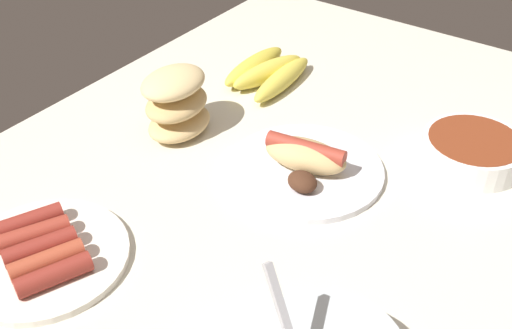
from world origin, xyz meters
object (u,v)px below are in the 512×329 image
Objects in this scene: bowl_chili at (473,150)px; bread_stack at (177,103)px; plate_sausages at (42,253)px; plate_hotdog_assembled at (305,164)px; banana_bunch at (267,72)px.

bowl_chili is 1.22× the size of bread_stack.
bread_stack reaches higher than bowl_chili.
plate_hotdog_assembled is (-34.10, 17.22, 0.61)cm from plate_sausages.
plate_sausages is (53.88, 3.09, -0.70)cm from banana_bunch.
bowl_chili is 25.41cm from plate_hotdog_assembled.
banana_bunch is 53.97cm from plate_sausages.
bread_stack reaches higher than plate_sausages.
bread_stack reaches higher than banana_bunch.
plate_hotdog_assembled is at bearing 95.36° from bread_stack.
plate_sausages is 0.92× the size of plate_hotdog_assembled.
plate_hotdog_assembled is (-2.11, 22.48, -3.64)cm from bread_stack.
bread_stack is 32.70cm from plate_sausages.
banana_bunch is 28.35cm from plate_hotdog_assembled.
bread_stack is 0.58× the size of plate_sausages.
bread_stack is 0.53× the size of plate_hotdog_assembled.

